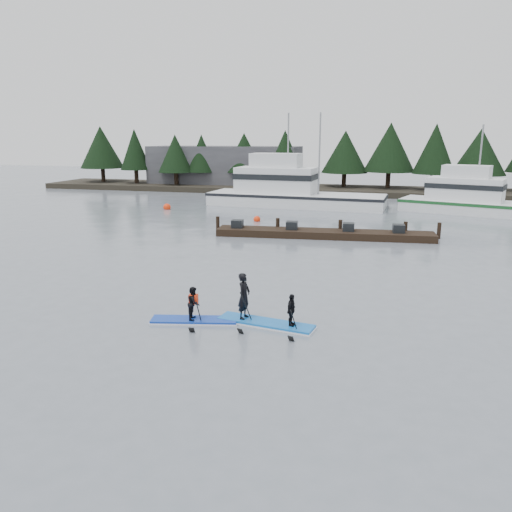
% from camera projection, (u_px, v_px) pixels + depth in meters
% --- Properties ---
extents(ground, '(160.00, 160.00, 0.00)m').
position_uv_depth(ground, '(209.00, 331.00, 16.18)').
color(ground, slate).
rests_on(ground, ground).
extents(far_shore, '(70.00, 8.00, 0.60)m').
position_uv_depth(far_shore, '(339.00, 190.00, 55.59)').
color(far_shore, '#2D281E').
rests_on(far_shore, ground).
extents(treeline, '(60.00, 4.00, 8.00)m').
position_uv_depth(treeline, '(339.00, 193.00, 55.66)').
color(treeline, black).
rests_on(treeline, ground).
extents(waterfront_building, '(18.00, 6.00, 5.00)m').
position_uv_depth(waterfront_building, '(225.00, 167.00, 60.45)').
color(waterfront_building, '#4C4C51').
rests_on(waterfront_building, ground).
extents(fishing_boat_large, '(15.98, 5.35, 9.10)m').
position_uv_depth(fishing_boat_large, '(291.00, 198.00, 45.16)').
color(fishing_boat_large, white).
rests_on(fishing_boat_large, ground).
extents(fishing_boat_medium, '(13.41, 7.39, 7.90)m').
position_uv_depth(fishing_boat_medium, '(479.00, 207.00, 40.58)').
color(fishing_boat_medium, white).
rests_on(fishing_boat_medium, ground).
extents(floating_dock, '(13.51, 2.96, 0.45)m').
position_uv_depth(floating_dock, '(324.00, 234.00, 31.10)').
color(floating_dock, black).
rests_on(floating_dock, ground).
extents(buoy_b, '(0.51, 0.51, 0.51)m').
position_uv_depth(buoy_b, '(257.00, 221.00, 37.07)').
color(buoy_b, '#FF320C').
rests_on(buoy_b, ground).
extents(buoy_a, '(0.64, 0.64, 0.64)m').
position_uv_depth(buoy_a, '(167.00, 209.00, 43.18)').
color(buoy_a, '#FF320C').
rests_on(buoy_a, ground).
extents(paddleboard_solo, '(2.99, 1.32, 1.75)m').
position_uv_depth(paddleboard_solo, '(194.00, 310.00, 16.87)').
color(paddleboard_solo, '#1137A8').
rests_on(paddleboard_solo, ground).
extents(paddleboard_duo, '(3.37, 1.46, 2.23)m').
position_uv_depth(paddleboard_duo, '(262.00, 309.00, 16.62)').
color(paddleboard_duo, blue).
rests_on(paddleboard_duo, ground).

